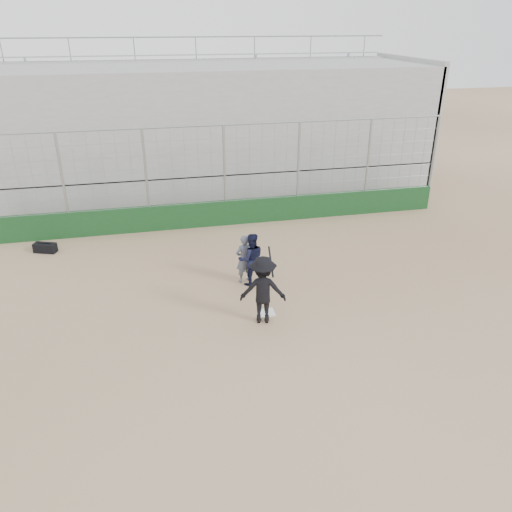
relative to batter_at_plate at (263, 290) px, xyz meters
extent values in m
plane|color=#836547|center=(0.20, 0.36, -0.97)|extent=(90.00, 90.00, 0.00)
cube|color=white|center=(0.20, 0.36, -0.96)|extent=(0.44, 0.44, 0.02)
cube|color=#113616|center=(0.20, 7.36, -0.47)|extent=(18.00, 0.25, 1.00)
cylinder|color=gray|center=(0.20, 7.36, 1.03)|extent=(0.10, 0.10, 4.00)
cylinder|color=gray|center=(9.20, 7.36, 1.03)|extent=(0.10, 0.10, 4.00)
cylinder|color=gray|center=(0.20, 7.36, 3.03)|extent=(18.00, 0.07, 0.07)
cube|color=gray|center=(0.20, 12.31, -0.17)|extent=(20.00, 6.70, 1.60)
cube|color=gray|center=(0.20, 12.31, 2.73)|extent=(20.00, 6.70, 4.20)
cube|color=gray|center=(10.20, 12.31, 1.93)|extent=(0.25, 6.70, 6.10)
cylinder|color=gray|center=(0.20, 15.46, 5.83)|extent=(20.00, 0.06, 0.06)
imported|color=black|center=(0.00, 0.00, 0.00)|extent=(1.39, 0.99, 1.94)
cylinder|color=black|center=(0.25, 0.15, 0.74)|extent=(0.07, 0.57, 0.71)
imported|color=black|center=(0.14, 2.13, -0.41)|extent=(0.88, 0.71, 1.13)
sphere|color=maroon|center=(0.14, 2.13, 0.05)|extent=(0.28, 0.28, 0.28)
imported|color=#4D5462|center=(-0.05, 2.38, -0.26)|extent=(0.67, 0.55, 1.43)
cube|color=black|center=(-6.58, 6.11, -0.80)|extent=(0.85, 0.59, 0.33)
cylinder|color=black|center=(-6.58, 6.11, -0.62)|extent=(0.49, 0.22, 0.04)
camera|label=1|loc=(-2.76, -11.42, 6.58)|focal=35.00mm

